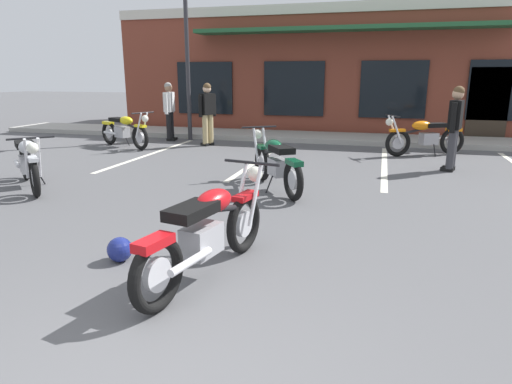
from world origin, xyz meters
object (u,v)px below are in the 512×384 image
(motorcycle_black_cruiser, at_px, (425,136))
(person_by_back_row, at_px, (207,110))
(parking_lot_lamp_post, at_px, (185,29))
(motorcycle_foreground_classic, at_px, (208,230))
(motorcycle_blue_standard, at_px, (276,162))
(person_in_shorts_foreground, at_px, (169,108))
(motorcycle_red_sportbike, at_px, (124,130))
(person_in_black_shirt, at_px, (455,123))
(helmet_on_pavement, at_px, (120,249))
(motorcycle_orange_scrambler, at_px, (28,161))

(motorcycle_black_cruiser, bearing_deg, person_by_back_row, 179.38)
(parking_lot_lamp_post, bearing_deg, motorcycle_foreground_classic, -65.01)
(motorcycle_black_cruiser, xyz_separation_m, motorcycle_blue_standard, (-2.67, -4.20, 0.00))
(motorcycle_black_cruiser, bearing_deg, person_in_shorts_foreground, 174.35)
(motorcycle_foreground_classic, relative_size, motorcycle_blue_standard, 1.14)
(motorcycle_red_sportbike, bearing_deg, motorcycle_black_cruiser, 6.14)
(motorcycle_foreground_classic, relative_size, person_in_black_shirt, 1.25)
(person_in_black_shirt, height_order, person_in_shorts_foreground, same)
(person_in_black_shirt, distance_m, parking_lot_lamp_post, 7.65)
(motorcycle_blue_standard, xyz_separation_m, person_in_shorts_foreground, (-4.33, 4.89, 0.49))
(motorcycle_red_sportbike, xyz_separation_m, parking_lot_lamp_post, (1.12, 1.65, 2.67))
(motorcycle_blue_standard, xyz_separation_m, helmet_on_pavement, (-0.87, -3.39, -0.33))
(motorcycle_orange_scrambler, height_order, person_in_shorts_foreground, person_in_shorts_foreground)
(person_in_black_shirt, xyz_separation_m, person_in_shorts_foreground, (-7.37, 2.46, 0.00))
(person_in_shorts_foreground, height_order, parking_lot_lamp_post, parking_lot_lamp_post)
(motorcycle_blue_standard, bearing_deg, motorcycle_black_cruiser, 57.55)
(motorcycle_foreground_classic, height_order, person_in_shorts_foreground, person_in_shorts_foreground)
(helmet_on_pavement, distance_m, parking_lot_lamp_post, 9.42)
(motorcycle_red_sportbike, bearing_deg, parking_lot_lamp_post, 55.93)
(motorcycle_foreground_classic, distance_m, person_by_back_row, 8.33)
(motorcycle_red_sportbike, relative_size, person_by_back_row, 1.17)
(motorcycle_black_cruiser, bearing_deg, motorcycle_blue_standard, -122.45)
(motorcycle_blue_standard, bearing_deg, person_in_shorts_foreground, 131.53)
(person_in_black_shirt, xyz_separation_m, helmet_on_pavement, (-3.91, -5.82, -0.82))
(motorcycle_foreground_classic, bearing_deg, person_in_black_shirt, 63.91)
(motorcycle_foreground_classic, distance_m, parking_lot_lamp_post, 9.76)
(parking_lot_lamp_post, bearing_deg, motorcycle_blue_standard, -52.82)
(parking_lot_lamp_post, bearing_deg, motorcycle_red_sportbike, -124.07)
(motorcycle_red_sportbike, bearing_deg, person_by_back_row, 23.35)
(person_in_shorts_foreground, xyz_separation_m, person_by_back_row, (1.44, -0.63, 0.00))
(motorcycle_foreground_classic, height_order, person_by_back_row, person_by_back_row)
(motorcycle_black_cruiser, xyz_separation_m, helmet_on_pavement, (-3.53, -7.59, -0.33))
(parking_lot_lamp_post, bearing_deg, person_by_back_row, -39.98)
(person_in_black_shirt, relative_size, helmet_on_pavement, 6.44)
(motorcycle_blue_standard, relative_size, person_in_shorts_foreground, 1.10)
(motorcycle_foreground_classic, bearing_deg, person_by_back_row, 111.50)
(motorcycle_orange_scrambler, distance_m, person_in_black_shirt, 7.91)
(motorcycle_black_cruiser, relative_size, motorcycle_orange_scrambler, 1.13)
(motorcycle_black_cruiser, distance_m, helmet_on_pavement, 8.38)
(motorcycle_blue_standard, relative_size, person_by_back_row, 1.10)
(motorcycle_red_sportbike, bearing_deg, person_in_black_shirt, -6.82)
(motorcycle_blue_standard, distance_m, person_in_shorts_foreground, 6.55)
(person_in_black_shirt, xyz_separation_m, parking_lot_lamp_post, (-6.86, 2.60, 2.18))
(person_in_shorts_foreground, bearing_deg, motorcycle_black_cruiser, -5.65)
(motorcycle_red_sportbike, xyz_separation_m, motorcycle_orange_scrambler, (0.87, -4.42, 0.00))
(motorcycle_black_cruiser, distance_m, parking_lot_lamp_post, 7.06)
(parking_lot_lamp_post, bearing_deg, person_in_black_shirt, -20.78)
(motorcycle_orange_scrambler, height_order, person_in_black_shirt, person_in_black_shirt)
(motorcycle_orange_scrambler, relative_size, person_in_shorts_foreground, 1.01)
(motorcycle_blue_standard, bearing_deg, person_by_back_row, 124.21)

